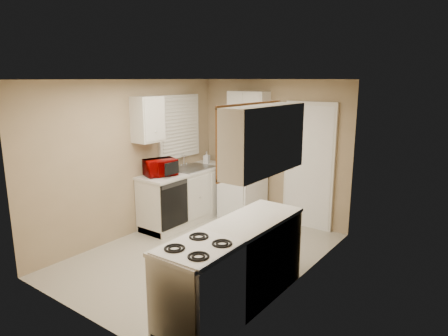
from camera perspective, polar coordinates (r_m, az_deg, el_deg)
The scene contains 19 objects.
floor at distance 5.75m, azimuth -3.03°, elevation -12.15°, with size 3.80×3.80×0.00m, color beige.
ceiling at distance 5.22m, azimuth -3.34°, elevation 12.52°, with size 3.80×3.80×0.00m, color white.
wall_left at distance 6.32m, azimuth -13.01°, elevation 1.30°, with size 3.80×3.80×0.00m, color tan.
wall_right at distance 4.62m, azimuth 10.36°, elevation -2.76°, with size 3.80×3.80×0.00m, color tan.
wall_back at distance 6.90m, azimuth 6.92°, elevation 2.47°, with size 2.80×2.80×0.00m, color tan.
wall_front at distance 4.13m, azimuth -20.26°, elevation -5.23°, with size 2.80×2.80×0.00m, color tan.
left_counter at distance 6.90m, azimuth -5.40°, elevation -3.89°, with size 0.60×1.80×0.90m, color silver.
dishwasher at distance 6.28m, azimuth -7.07°, elevation -5.24°, with size 0.03×0.58×0.72m, color black.
sink at distance 6.91m, azimuth -4.64°, elevation -0.35°, with size 0.54×0.74×0.16m, color gray.
microwave at distance 6.41m, azimuth -9.08°, elevation 0.24°, with size 0.27×0.48×0.32m, color #7D0000.
soap_bottle at distance 7.27m, azimuth -2.49°, elevation 1.46°, with size 0.10×0.10×0.22m, color silver.
window_blinds at distance 6.95m, azimuth -6.38°, elevation 5.89°, with size 0.10×0.98×1.08m, color silver.
upper_cabinet_left at distance 6.27m, azimuth -10.85°, elevation 6.85°, with size 0.30×0.45×0.70m, color silver.
refrigerator at distance 6.90m, azimuth 2.67°, elevation -1.05°, with size 0.64×0.62×1.55m, color white.
cabinet_over_fridge at distance 6.88m, azimuth 3.54°, elevation 9.22°, with size 0.70×0.30×0.40m, color silver.
interior_door at distance 6.59m, azimuth 12.01°, elevation 0.20°, with size 0.86×0.06×2.08m, color white.
right_counter at distance 4.38m, azimuth 1.54°, elevation -13.96°, with size 0.60×2.00×0.90m, color silver.
stove at distance 3.93m, azimuth -3.54°, elevation -17.50°, with size 0.58×0.72×0.88m, color white.
upper_cabinet_right at distance 4.13m, azimuth 5.75°, elevation 4.08°, with size 0.30×1.20×0.70m, color silver.
Camera 1 is at (3.33, -4.02, 2.42)m, focal length 32.00 mm.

